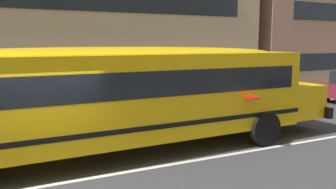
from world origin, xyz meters
TOP-DOWN VIEW (x-y plane):
  - ground_plane at (0.00, 0.00)m, footprint 400.00×400.00m
  - sidewalk_far at (0.00, 7.03)m, footprint 120.00×3.00m
  - lane_centreline at (0.00, 0.00)m, footprint 110.00×0.16m
  - school_bus at (2.18, 1.46)m, footprint 13.62×3.24m

SIDE VIEW (x-z plane):
  - ground_plane at x=0.00m, z-range 0.00..0.00m
  - lane_centreline at x=0.00m, z-range 0.00..0.01m
  - sidewalk_far at x=0.00m, z-range 0.00..0.01m
  - school_bus at x=2.18m, z-range 0.29..3.32m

